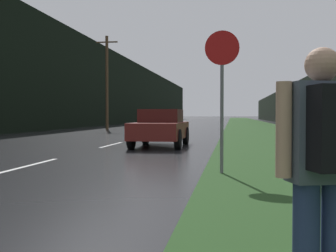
% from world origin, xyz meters
% --- Properties ---
extents(grass_verge, '(6.00, 240.00, 0.02)m').
position_xyz_m(grass_verge, '(7.23, 40.00, 0.01)').
color(grass_verge, '#26471E').
rests_on(grass_verge, ground_plane).
extents(lane_stripe_b, '(0.12, 3.00, 0.01)m').
position_xyz_m(lane_stripe_b, '(0.00, 8.55, 0.00)').
color(lane_stripe_b, silver).
rests_on(lane_stripe_b, ground_plane).
extents(lane_stripe_c, '(0.12, 3.00, 0.01)m').
position_xyz_m(lane_stripe_c, '(0.00, 15.55, 0.00)').
color(lane_stripe_c, silver).
rests_on(lane_stripe_c, ground_plane).
extents(lane_stripe_d, '(0.12, 3.00, 0.01)m').
position_xyz_m(lane_stripe_d, '(0.00, 22.55, 0.00)').
color(lane_stripe_d, silver).
rests_on(lane_stripe_d, ground_plane).
extents(treeline_far_side, '(2.00, 140.00, 8.90)m').
position_xyz_m(treeline_far_side, '(-10.23, 50.00, 4.45)').
color(treeline_far_side, black).
rests_on(treeline_far_side, ground_plane).
extents(treeline_near_side, '(2.00, 140.00, 5.07)m').
position_xyz_m(treeline_near_side, '(13.23, 50.00, 2.54)').
color(treeline_near_side, black).
rests_on(treeline_near_side, ground_plane).
extents(utility_pole_far, '(1.80, 0.24, 7.65)m').
position_xyz_m(utility_pole_far, '(-5.31, 32.44, 3.96)').
color(utility_pole_far, '#4C3823').
rests_on(utility_pole_far, ground_plane).
extents(stop_sign, '(0.71, 0.07, 2.95)m').
position_xyz_m(stop_sign, '(4.62, 7.78, 1.83)').
color(stop_sign, slate).
rests_on(stop_sign, ground_plane).
extents(hitchhiker_with_backpack, '(0.55, 0.48, 1.63)m').
position_xyz_m(hitchhiker_with_backpack, '(5.36, 1.61, 0.94)').
color(hitchhiker_with_backpack, navy).
rests_on(hitchhiker_with_backpack, ground_plane).
extents(car_passing_near, '(1.88, 4.09, 1.43)m').
position_xyz_m(car_passing_near, '(2.11, 14.98, 0.73)').
color(car_passing_near, maroon).
rests_on(car_passing_near, ground_plane).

